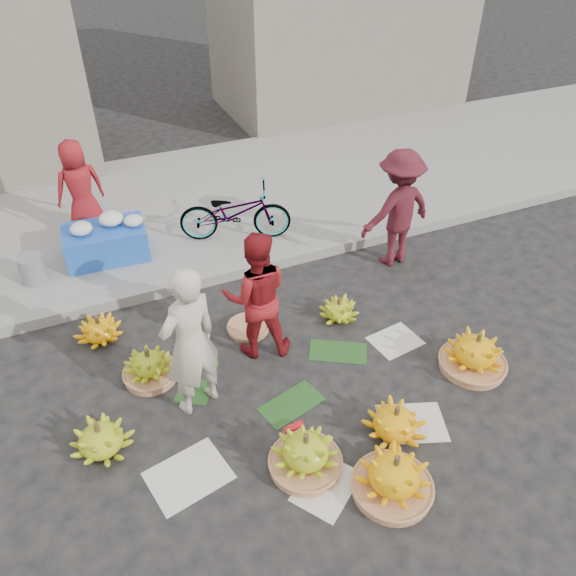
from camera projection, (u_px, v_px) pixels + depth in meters
name	position (u px, v px, depth m)	size (l,w,h in m)	color
ground	(293.00, 388.00, 5.95)	(80.00, 80.00, 0.00)	black
curb	(226.00, 272.00, 7.51)	(40.00, 0.25, 0.15)	gray
sidewalk	(185.00, 204.00, 9.06)	(40.00, 4.00, 0.12)	gray
newspaper_scatter	(326.00, 445.00, 5.36)	(3.20, 1.80, 0.00)	silver
banana_leaves	(277.00, 378.00, 6.06)	(2.00, 1.00, 0.00)	#194517
banana_bunch_0	(100.00, 439.00, 5.23)	(0.62, 0.62, 0.36)	#89A617
banana_bunch_1	(306.00, 453.00, 5.06)	(0.71, 0.71, 0.45)	#AC7048
banana_bunch_2	(394.00, 476.00, 4.85)	(0.71, 0.71, 0.48)	#AC7048
banana_bunch_3	(395.00, 422.00, 5.39)	(0.74, 0.74, 0.37)	#FFB70C
banana_bunch_4	(475.00, 353.00, 6.07)	(0.82, 0.82, 0.48)	#AC7048
banana_bunch_5	(339.00, 309.00, 6.80)	(0.59, 0.59, 0.30)	#89A617
banana_bunch_6	(149.00, 366.00, 5.98)	(0.63, 0.63, 0.41)	#AC7048
banana_bunch_7	(100.00, 329.00, 6.49)	(0.59, 0.59, 0.33)	#FFB70C
basket_spare	(248.00, 328.00, 6.68)	(0.49, 0.49, 0.06)	#AC7048
incense_stack	(294.00, 429.00, 5.46)	(0.21, 0.07, 0.09)	red
vendor_cream	(190.00, 343.00, 5.29)	(0.61, 0.40, 1.67)	beige
vendor_red	(256.00, 296.00, 5.98)	(0.74, 0.58, 1.53)	#A4191C
man_striped	(398.00, 209.00, 7.38)	(1.06, 0.61, 1.63)	maroon
flower_table	(106.00, 240.00, 7.59)	(1.11, 0.73, 0.62)	#1C4CB6
grey_bucket	(32.00, 269.00, 7.18)	(0.32, 0.32, 0.36)	slate
flower_vendor	(80.00, 188.00, 7.87)	(0.68, 0.44, 1.38)	#A4191C
bicycle	(235.00, 212.00, 7.88)	(1.57, 0.55, 0.83)	gray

